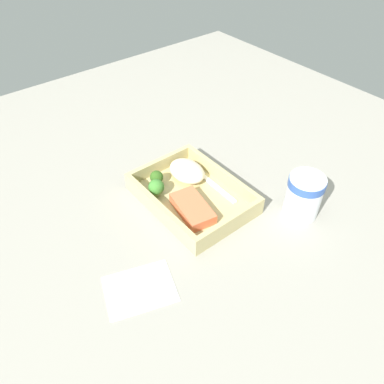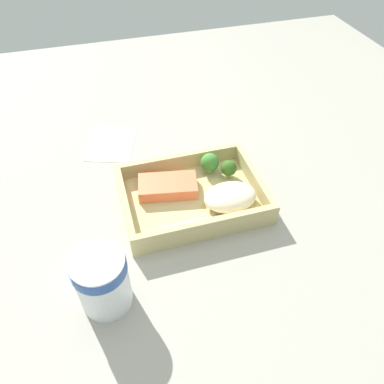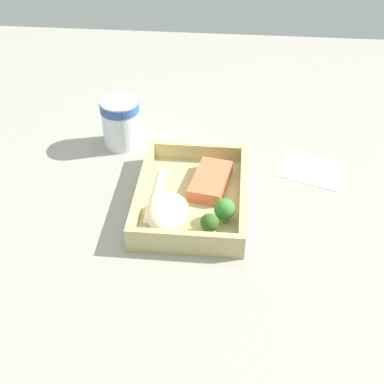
{
  "view_description": "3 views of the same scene",
  "coord_description": "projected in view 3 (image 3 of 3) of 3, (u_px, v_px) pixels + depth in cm",
  "views": [
    {
      "loc": [
        -49.67,
        40.04,
        61.1
      ],
      "look_at": [
        0.0,
        0.0,
        2.7
      ],
      "focal_mm": 35.0,
      "sensor_mm": 36.0,
      "label": 1
    },
    {
      "loc": [
        -14.12,
        -48.53,
        53.14
      ],
      "look_at": [
        0.0,
        0.0,
        2.7
      ],
      "focal_mm": 35.0,
      "sensor_mm": 36.0,
      "label": 2
    },
    {
      "loc": [
        75.28,
        6.94,
        63.33
      ],
      "look_at": [
        0.0,
        0.0,
        2.7
      ],
      "focal_mm": 50.0,
      "sensor_mm": 36.0,
      "label": 3
    }
  ],
  "objects": [
    {
      "name": "takeout_tray",
      "position": [
        192.0,
        201.0,
        0.98
      ],
      "size": [
        26.84,
        19.68,
        1.2
      ],
      "primitive_type": "cube",
      "color": "tan",
      "rests_on": "ground_plane"
    },
    {
      "name": "broccoli_floret_2",
      "position": [
        224.0,
        209.0,
        0.92
      ],
      "size": [
        3.72,
        3.72,
        4.51
      ],
      "color": "#7B9E5D",
      "rests_on": "takeout_tray"
    },
    {
      "name": "tray_rim",
      "position": [
        192.0,
        191.0,
        0.97
      ],
      "size": [
        26.84,
        19.68,
        3.36
      ],
      "color": "tan",
      "rests_on": "takeout_tray"
    },
    {
      "name": "mashed_potatoes",
      "position": [
        168.0,
        212.0,
        0.92
      ],
      "size": [
        10.08,
        7.4,
        3.72
      ],
      "primitive_type": "ellipsoid",
      "color": "beige",
      "rests_on": "takeout_tray"
    },
    {
      "name": "fork",
      "position": [
        155.0,
        199.0,
        0.97
      ],
      "size": [
        15.83,
        2.28,
        0.44
      ],
      "color": "white",
      "rests_on": "takeout_tray"
    },
    {
      "name": "salmon_fillet",
      "position": [
        211.0,
        181.0,
        1.0
      ],
      "size": [
        12.24,
        8.06,
        2.42
      ],
      "primitive_type": "cube",
      "rotation": [
        0.0,
        0.0,
        -0.19
      ],
      "color": "#F16F46",
      "rests_on": "takeout_tray"
    },
    {
      "name": "paper_cup",
      "position": [
        121.0,
        120.0,
        1.11
      ],
      "size": [
        8.01,
        8.01,
        10.31
      ],
      "color": "white",
      "rests_on": "ground_plane"
    },
    {
      "name": "receipt_slip",
      "position": [
        311.0,
        169.0,
        1.07
      ],
      "size": [
        13.63,
        15.46,
        0.24
      ],
      "primitive_type": "cube",
      "rotation": [
        0.0,
        0.0,
        -0.34
      ],
      "color": "white",
      "rests_on": "ground_plane"
    },
    {
      "name": "broccoli_floret_1",
      "position": [
        210.0,
        223.0,
        0.89
      ],
      "size": [
        3.2,
        3.2,
        3.83
      ],
      "color": "#86A65C",
      "rests_on": "takeout_tray"
    },
    {
      "name": "ground_plane",
      "position": [
        192.0,
        208.0,
        0.99
      ],
      "size": [
        160.0,
        160.0,
        2.0
      ],
      "primitive_type": "cube",
      "color": "#9A968B"
    }
  ]
}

